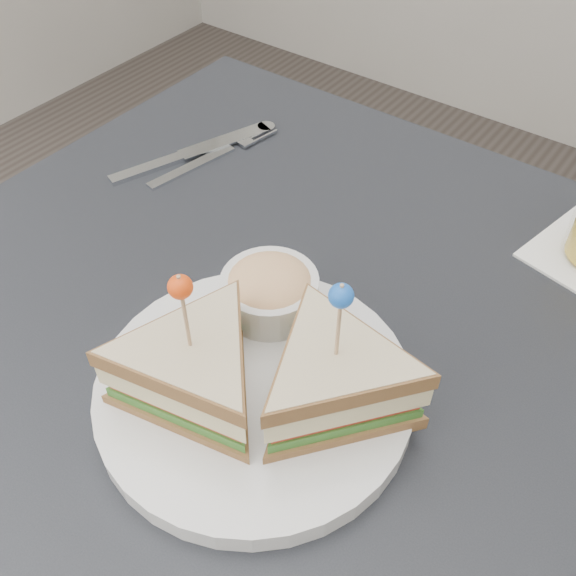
# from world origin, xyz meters

# --- Properties ---
(table) EXTENTS (0.80, 0.80, 0.75)m
(table) POSITION_xyz_m (0.00, 0.00, 0.67)
(table) COLOR black
(table) RESTS_ON ground
(plate_meal) EXTENTS (0.34, 0.34, 0.16)m
(plate_meal) POSITION_xyz_m (0.04, -0.07, 0.79)
(plate_meal) COLOR white
(plate_meal) RESTS_ON table
(cutlery_fork) EXTENTS (0.06, 0.19, 0.01)m
(cutlery_fork) POSITION_xyz_m (-0.23, 0.19, 0.75)
(cutlery_fork) COLOR silver
(cutlery_fork) RESTS_ON table
(cutlery_knife) EXTENTS (0.10, 0.22, 0.01)m
(cutlery_knife) POSITION_xyz_m (-0.26, 0.16, 0.75)
(cutlery_knife) COLOR silver
(cutlery_knife) RESTS_ON table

